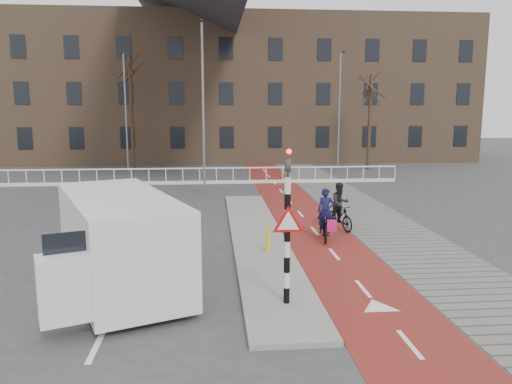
{
  "coord_description": "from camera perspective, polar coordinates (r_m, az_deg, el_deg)",
  "views": [
    {
      "loc": [
        -2.24,
        -12.68,
        4.5
      ],
      "look_at": [
        -0.68,
        5.0,
        1.5
      ],
      "focal_mm": 35.0,
      "sensor_mm": 36.0,
      "label": 1
    }
  ],
  "objects": [
    {
      "name": "tree_right",
      "position": [
        37.73,
        12.85,
        7.77
      ],
      "size": [
        0.26,
        0.26,
        6.91
      ],
      "primitive_type": "cylinder",
      "color": "#321F16",
      "rests_on": "ground"
    },
    {
      "name": "sidewalk",
      "position": [
        24.02,
        10.85,
        -1.36
      ],
      "size": [
        3.0,
        60.0,
        0.01
      ],
      "primitive_type": "cube",
      "color": "slate",
      "rests_on": "ground"
    },
    {
      "name": "railing",
      "position": [
        30.1,
        -10.26,
        1.43
      ],
      "size": [
        28.0,
        0.1,
        0.99
      ],
      "color": "silver",
      "rests_on": "ground"
    },
    {
      "name": "bollard",
      "position": [
        15.39,
        1.37,
        -5.41
      ],
      "size": [
        0.12,
        0.12,
        0.79
      ],
      "primitive_type": "cylinder",
      "color": "#E2BC0C",
      "rests_on": "curb_island"
    },
    {
      "name": "streetlight_right",
      "position": [
        36.33,
        9.48,
        9.01
      ],
      "size": [
        0.12,
        0.12,
        8.42
      ],
      "primitive_type": "cylinder",
      "color": "slate",
      "rests_on": "ground"
    },
    {
      "name": "tree_mid",
      "position": [
        37.71,
        -14.02,
        8.63
      ],
      "size": [
        0.24,
        0.24,
        8.1
      ],
      "primitive_type": "cylinder",
      "color": "#321F16",
      "rests_on": "ground"
    },
    {
      "name": "cyclist_near",
      "position": [
        17.28,
        7.95,
        -3.51
      ],
      "size": [
        0.87,
        1.77,
        1.79
      ],
      "rotation": [
        0.0,
        0.0,
        -0.17
      ],
      "color": "black",
      "rests_on": "bike_lane"
    },
    {
      "name": "townhouse_row",
      "position": [
        44.8,
        -6.18,
        13.78
      ],
      "size": [
        46.0,
        10.0,
        15.9
      ],
      "color": "#7F6047",
      "rests_on": "ground"
    },
    {
      "name": "traffic_signal",
      "position": [
        11.07,
        3.61,
        -3.53
      ],
      "size": [
        0.8,
        0.8,
        3.68
      ],
      "color": "black",
      "rests_on": "curb_island"
    },
    {
      "name": "curb_island",
      "position": [
        17.32,
        0.23,
        -5.25
      ],
      "size": [
        1.8,
        16.0,
        0.12
      ],
      "primitive_type": "cube",
      "color": "gray",
      "rests_on": "ground"
    },
    {
      "name": "ground",
      "position": [
        13.64,
        4.77,
        -9.71
      ],
      "size": [
        120.0,
        120.0,
        0.0
      ],
      "primitive_type": "plane",
      "color": "#38383A",
      "rests_on": "ground"
    },
    {
      "name": "bike_lane",
      "position": [
        23.42,
        4.24,
        -1.5
      ],
      "size": [
        2.5,
        60.0,
        0.01
      ],
      "primitive_type": "cube",
      "color": "maroon",
      "rests_on": "ground"
    },
    {
      "name": "cyclist_far",
      "position": [
        18.76,
        9.55,
        -2.08
      ],
      "size": [
        0.97,
        1.69,
        1.78
      ],
      "rotation": [
        0.0,
        0.0,
        0.33
      ],
      "color": "black",
      "rests_on": "bike_lane"
    },
    {
      "name": "van",
      "position": [
        12.9,
        -15.29,
        -5.31
      ],
      "size": [
        4.13,
        5.98,
        2.39
      ],
      "rotation": [
        0.0,
        0.0,
        0.38
      ],
      "color": "silver",
      "rests_on": "ground"
    },
    {
      "name": "streetlight_near",
      "position": [
        25.59,
        -6.05,
        9.23
      ],
      "size": [
        0.12,
        0.12,
        8.72
      ],
      "primitive_type": "cylinder",
      "color": "slate",
      "rests_on": "ground"
    },
    {
      "name": "streetlight_left",
      "position": [
        35.33,
        -14.65,
        8.62
      ],
      "size": [
        0.12,
        0.12,
        8.18
      ],
      "primitive_type": "cylinder",
      "color": "slate",
      "rests_on": "ground"
    }
  ]
}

